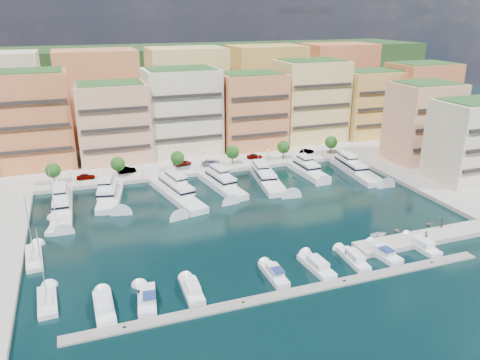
{
  "coord_description": "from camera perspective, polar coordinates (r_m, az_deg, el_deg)",
  "views": [
    {
      "loc": [
        -33.17,
        -87.71,
        42.71
      ],
      "look_at": [
        1.0,
        7.64,
        6.0
      ],
      "focal_mm": 35.0,
      "sensor_mm": 36.0,
      "label": 1
    }
  ],
  "objects": [
    {
      "name": "car_1",
      "position": [
        131.26,
        -13.66,
        1.2
      ],
      "size": [
        5.15,
        1.98,
        1.67
      ],
      "primitive_type": "imported",
      "rotation": [
        0.0,
        0.0,
        1.61
      ],
      "color": "gray",
      "rests_on": "north_quay"
    },
    {
      "name": "cruiser_0",
      "position": [
        75.91,
        -16.22,
        -14.73
      ],
      "size": [
        2.96,
        8.92,
        2.55
      ],
      "color": "silver",
      "rests_on": "ground"
    },
    {
      "name": "apartment_east_b",
      "position": [
        134.5,
        26.26,
        4.35
      ],
      "size": [
        18.0,
        14.5,
        20.8
      ],
      "color": "#F3E2BC",
      "rests_on": "east_quay"
    },
    {
      "name": "finger_pier",
      "position": [
        100.66,
        21.91,
        -6.74
      ],
      "size": [
        32.0,
        5.0,
        2.0
      ],
      "primitive_type": "cube",
      "color": "#9E998E",
      "rests_on": "ground"
    },
    {
      "name": "cruiser_7",
      "position": [
        91.19,
        16.97,
        -8.55
      ],
      "size": [
        3.94,
        8.37,
        2.66
      ],
      "color": "silver",
      "rests_on": "ground"
    },
    {
      "name": "cruiser_1",
      "position": [
        76.23,
        -11.27,
        -14.08
      ],
      "size": [
        3.86,
        8.58,
        2.66
      ],
      "color": "silver",
      "rests_on": "ground"
    },
    {
      "name": "yacht_2",
      "position": [
        115.2,
        -7.85,
        -1.39
      ],
      "size": [
        9.69,
        25.16,
        7.3
      ],
      "color": "silver",
      "rests_on": "ground"
    },
    {
      "name": "yacht_4",
      "position": [
        123.47,
        3.27,
        0.19
      ],
      "size": [
        8.01,
        21.89,
        7.3
      ],
      "color": "silver",
      "rests_on": "ground"
    },
    {
      "name": "car_3",
      "position": [
        134.34,
        -3.54,
        2.15
      ],
      "size": [
        5.9,
        3.43,
        1.61
      ],
      "primitive_type": "imported",
      "rotation": [
        0.0,
        0.0,
        1.8
      ],
      "color": "gray",
      "rests_on": "north_quay"
    },
    {
      "name": "tender_0",
      "position": [
        98.57,
        16.62,
        -6.4
      ],
      "size": [
        3.93,
        2.93,
        0.78
      ],
      "primitive_type": "imported",
      "rotation": [
        0.0,
        0.0,
        1.63
      ],
      "color": "silver",
      "rests_on": "ground"
    },
    {
      "name": "tree_2",
      "position": [
        129.49,
        -7.64,
        2.69
      ],
      "size": [
        3.8,
        3.8,
        5.65
      ],
      "color": "#473323",
      "rests_on": "north_quay"
    },
    {
      "name": "lamppost_1",
      "position": [
        126.03,
        -11.83,
        1.51
      ],
      "size": [
        0.3,
        0.3,
        4.2
      ],
      "color": "black",
      "rests_on": "north_quay"
    },
    {
      "name": "apartment_1",
      "position": [
        142.97,
        -23.81,
        6.77
      ],
      "size": [
        20.0,
        16.5,
        26.8
      ],
      "color": "#D27B46",
      "rests_on": "north_quay"
    },
    {
      "name": "hillside",
      "position": [
        204.98,
        -10.05,
        7.59
      ],
      "size": [
        240.0,
        40.0,
        58.0
      ],
      "primitive_type": "cube",
      "color": "#183214",
      "rests_on": "ground"
    },
    {
      "name": "lamppost_0",
      "position": [
        125.14,
        -19.99,
        0.58
      ],
      "size": [
        0.3,
        0.3,
        4.2
      ],
      "color": "black",
      "rests_on": "north_quay"
    },
    {
      "name": "apartment_4",
      "position": [
        150.61,
        1.39,
        8.46
      ],
      "size": [
        20.0,
        15.5,
        23.8
      ],
      "color": "#C27049",
      "rests_on": "north_quay"
    },
    {
      "name": "backblock_4",
      "position": [
        191.06,
        11.67,
        11.48
      ],
      "size": [
        26.0,
        18.0,
        30.0
      ],
      "primitive_type": "cube",
      "color": "#D27B46",
      "rests_on": "north_quay"
    },
    {
      "name": "apartment_5",
      "position": [
        161.17,
        8.55,
        9.55
      ],
      "size": [
        22.0,
        16.5,
        26.8
      ],
      "color": "#D5C170",
      "rests_on": "north_quay"
    },
    {
      "name": "yacht_6",
      "position": [
        134.76,
        13.73,
        1.4
      ],
      "size": [
        7.05,
        23.52,
        7.3
      ],
      "color": "silver",
      "rests_on": "ground"
    },
    {
      "name": "yacht_0",
      "position": [
        113.89,
        -20.86,
        -2.83
      ],
      "size": [
        4.83,
        23.61,
        7.3
      ],
      "color": "silver",
      "rests_on": "ground"
    },
    {
      "name": "car_4",
      "position": [
        140.17,
        1.78,
        2.93
      ],
      "size": [
        4.8,
        2.47,
        1.56
      ],
      "primitive_type": "imported",
      "rotation": [
        0.0,
        0.0,
        1.43
      ],
      "color": "gray",
      "rests_on": "north_quay"
    },
    {
      "name": "apartment_7",
      "position": [
        181.69,
        21.09,
        9.3
      ],
      "size": [
        22.0,
        16.5,
        24.8
      ],
      "color": "#D27B46",
      "rests_on": "north_quay"
    },
    {
      "name": "yacht_3",
      "position": [
        119.9,
        -2.35,
        -0.35
      ],
      "size": [
        7.63,
        20.68,
        7.3
      ],
      "color": "silver",
      "rests_on": "ground"
    },
    {
      "name": "ground",
      "position": [
        103.04,
        0.91,
        -4.57
      ],
      "size": [
        400.0,
        400.0,
        0.0
      ],
      "primitive_type": "plane",
      "color": "black",
      "rests_on": "ground"
    },
    {
      "name": "cruiser_6",
      "position": [
        87.95,
        13.68,
        -9.35
      ],
      "size": [
        3.0,
        8.5,
        2.55
      ],
      "color": "silver",
      "rests_on": "ground"
    },
    {
      "name": "tender_1",
      "position": [
        101.93,
        18.57,
        -5.74
      ],
      "size": [
        1.45,
        1.28,
        0.72
      ],
      "primitive_type": "imported",
      "rotation": [
        0.0,
        0.0,
        1.5
      ],
      "color": "#C2AB94",
      "rests_on": "ground"
    },
    {
      "name": "person_1",
      "position": [
        104.05,
        23.34,
        -4.88
      ],
      "size": [
        0.96,
        0.76,
        1.91
      ],
      "primitive_type": "imported",
      "rotation": [
        0.0,
        0.0,
        3.19
      ],
      "color": "#48312B",
      "rests_on": "finger_pier"
    },
    {
      "name": "sailboat_2",
      "position": [
        105.31,
        -21.4,
        -5.29
      ],
      "size": [
        4.74,
        8.62,
        13.2
      ],
      "color": "silver",
      "rests_on": "ground"
    },
    {
      "name": "tree_3",
      "position": [
        133.53,
        -0.92,
        3.4
      ],
      "size": [
        3.8,
        3.8,
        5.65
      ],
      "color": "#473323",
      "rests_on": "north_quay"
    },
    {
      "name": "yacht_5",
      "position": [
        131.14,
        8.23,
        1.26
      ],
      "size": [
        5.49,
        16.09,
        7.3
      ],
      "color": "silver",
      "rests_on": "ground"
    },
    {
      "name": "tree_0",
      "position": [
        127.2,
        -21.84,
        1.08
      ],
      "size": [
        3.8,
        3.8,
        5.65
      ],
      "color": "#473323",
      "rests_on": "north_quay"
    },
    {
      "name": "tender_3",
      "position": [
        106.9,
        22.15,
        -4.93
      ],
      "size": [
        2.08,
        1.92,
        0.91
      ],
      "primitive_type": "imported",
      "rotation": [
        0.0,
        0.0,
        1.29
      ],
      "color": "#C0AF93",
      "rests_on": "ground"
    },
    {
      "name": "north_quay",
      "position": [
        159.18,
        -6.97,
        4.21
      ],
      "size": [
        220.0,
        64.0,
        2.0
      ],
      "primitive_type": "cube",
      "color": "#9E998E",
      "rests_on": "ground"
    },
    {
      "name": "person_0",
      "position": [
        97.4,
        21.73,
        -6.33
      ],
      "size": [
        0.57,
        0.77,
        1.96
      ],
      "primitive_type": "imported",
      "rotation": [
        0.0,
        0.0,
        1.72
      ],
      "color": "#293952",
      "rests_on": "finger_pier"
    },
    {
      "name": "south_pontoon",
      "position": [
        77.88,
        6.78,
        -13.5
      ],
      "size": [
        72.0,
        2.2,
        0.35
      ],
      "primitive_type": "cube",
      "color": "gray",
      "rests_on": "ground"
    },
    {
      "name": "cruiser_4",
      "position": [
        81.17,
        4.2,
        -11.41
      ],
      "size": [
        2.51,
        7.8,
        2.66
      ],
      "color": "silver",
      "rests_on": "ground"
    },
    {
      "name": "backblock_3",
      "position": [
        177.52,
        3.17,
        11.24
      ],
      "size": [
        26.0,
        18.0,
        30.0
      ],
      "primitive_type": "cube",
      "color": "gold",
      "rests_on": "north_quay"
    },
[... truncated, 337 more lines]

